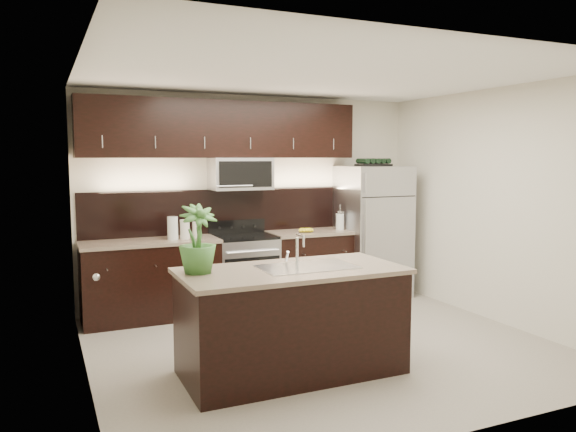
% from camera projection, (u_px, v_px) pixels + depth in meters
% --- Properties ---
extents(ground, '(4.50, 4.50, 0.00)m').
position_uv_depth(ground, '(323.00, 346.00, 5.69)').
color(ground, gray).
rests_on(ground, ground).
extents(room_walls, '(4.52, 4.02, 2.71)m').
position_uv_depth(room_walls, '(316.00, 179.00, 5.43)').
color(room_walls, beige).
rests_on(room_walls, ground).
extents(counter_run, '(3.51, 0.65, 0.94)m').
position_uv_depth(counter_run, '(229.00, 273.00, 6.99)').
color(counter_run, black).
rests_on(counter_run, ground).
extents(upper_fixtures, '(3.49, 0.40, 1.66)m').
position_uv_depth(upper_fixtures, '(225.00, 138.00, 6.96)').
color(upper_fixtures, black).
rests_on(upper_fixtures, counter_run).
extents(island, '(1.96, 0.96, 0.94)m').
position_uv_depth(island, '(291.00, 321.00, 4.95)').
color(island, black).
rests_on(island, ground).
extents(sink_faucet, '(0.84, 0.50, 0.28)m').
position_uv_depth(sink_faucet, '(306.00, 265.00, 4.96)').
color(sink_faucet, silver).
rests_on(sink_faucet, island).
extents(refrigerator, '(0.86, 0.78, 1.79)m').
position_uv_depth(refrigerator, '(372.00, 231.00, 7.72)').
color(refrigerator, '#B2B2B7').
rests_on(refrigerator, ground).
extents(wine_rack, '(0.44, 0.27, 0.10)m').
position_uv_depth(wine_rack, '(373.00, 163.00, 7.62)').
color(wine_rack, black).
rests_on(wine_rack, refrigerator).
extents(plant, '(0.38, 0.38, 0.58)m').
position_uv_depth(plant, '(198.00, 239.00, 4.68)').
color(plant, '#336528').
rests_on(plant, island).
extents(canisters, '(0.41, 0.14, 0.27)m').
position_uv_depth(canisters, '(182.00, 229.00, 6.66)').
color(canisters, silver).
rests_on(canisters, counter_run).
extents(french_press, '(0.11, 0.11, 0.33)m').
position_uv_depth(french_press, '(340.00, 221.00, 7.51)').
color(french_press, silver).
rests_on(french_press, counter_run).
extents(bananas, '(0.23, 0.21, 0.06)m').
position_uv_depth(bananas, '(302.00, 230.00, 7.26)').
color(bananas, yellow).
rests_on(bananas, counter_run).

